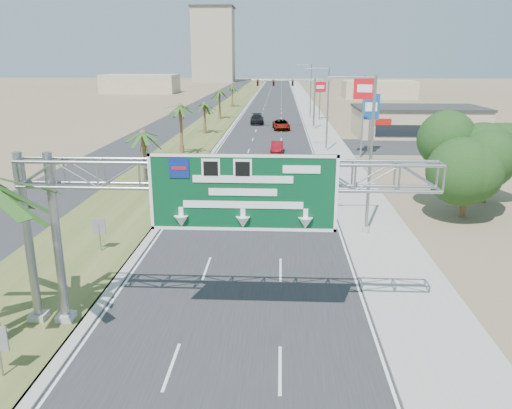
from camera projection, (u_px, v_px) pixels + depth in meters
The scene contains 28 objects.
road at pixel (273, 107), 117.02m from camera, with size 12.00×300.00×0.02m, color #28282B.
sidewalk_right at pixel (309, 107), 116.61m from camera, with size 4.00×300.00×0.10m, color #9E9B93.
median_grass at pixel (230, 107), 117.48m from camera, with size 7.00×300.00×0.12m, color #445626.
opposing_road at pixel (201, 107), 117.82m from camera, with size 8.00×300.00×0.02m, color #28282B.
sign_gantry at pixel (204, 188), 19.43m from camera, with size 16.75×1.24×7.50m.
palm_row_b at pixel (143, 134), 41.31m from camera, with size 3.99×3.99×5.95m.
palm_row_c at pixel (180, 107), 56.44m from camera, with size 3.99×3.99×6.75m.
palm_row_d at pixel (204, 105), 74.05m from camera, with size 3.99×3.99×5.45m.
palm_row_e at pixel (219, 92), 92.07m from camera, with size 3.99×3.99×6.15m.
palm_row_f at pixel (232, 87), 116.15m from camera, with size 3.99×3.99×5.75m.
streetlight_near at pixel (367, 163), 30.99m from camera, with size 3.27×0.44×10.00m.
streetlight_mid at pixel (326, 113), 59.75m from camera, with size 3.27×0.44×10.00m.
streetlight_far at pixel (310, 93), 94.27m from camera, with size 3.27×0.44×10.00m.
signal_mast at pixel (302, 99), 78.96m from camera, with size 10.28×0.71×8.00m.
store_building at pixel (417, 122), 73.24m from camera, with size 18.00×10.00×4.00m, color tan.
oak_near at pixel (469, 155), 34.51m from camera, with size 4.50×4.50×6.80m.
oak_far at pixel (489, 155), 38.40m from camera, with size 3.50×3.50×5.60m.
median_signback_b at pixel (99, 229), 28.81m from camera, with size 0.75×0.08×2.08m.
tower_distant at pixel (214, 45), 247.85m from camera, with size 20.00×16.00×35.00m, color tan.
building_distant_left at pixel (141, 84), 166.24m from camera, with size 24.00×14.00×6.00m, color tan.
building_distant_right at pixel (379, 89), 143.67m from camera, with size 20.00×12.00×5.00m, color tan.
car_left_lane at pixel (232, 188), 40.76m from camera, with size 1.77×4.40×1.50m, color black.
car_mid_lane at pixel (277, 147), 60.23m from camera, with size 1.42×4.07×1.34m, color maroon.
car_right_lane at pixel (281, 125), 79.92m from camera, with size 2.54×5.52×1.53m, color gray.
car_far at pixel (257, 119), 87.00m from camera, with size 2.32×5.70×1.66m, color black.
pole_sign_red_near at pixel (364, 93), 55.46m from camera, with size 2.32×1.25×9.18m.
pole_sign_blue at pixel (371, 109), 59.19m from camera, with size 2.01×0.42×7.16m.
pole_sign_red_far at pixel (320, 90), 90.62m from camera, with size 2.14×1.14×7.14m.
Camera 1 is at (1.90, -8.78, 10.89)m, focal length 35.00 mm.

